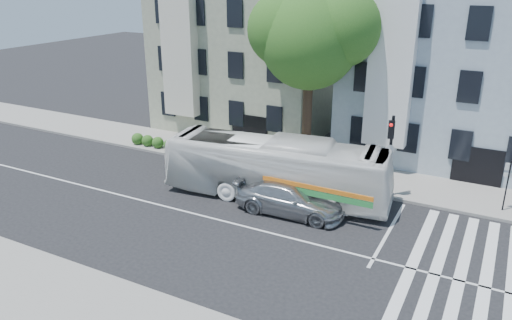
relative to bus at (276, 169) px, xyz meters
The scene contains 10 objects.
ground 3.89m from the bus, 96.72° to the right, with size 120.00×120.00×0.00m, color black.
sidewalk_far 4.76m from the bus, 95.26° to the left, with size 80.00×4.00×0.15m, color gray.
building_left 14.21m from the bus, 122.84° to the left, with size 12.00×10.00×11.00m, color gray.
building_right 13.80m from the bus, 60.17° to the left, with size 12.00×10.00×11.00m, color #93A1AE.
street_tree 8.13m from the bus, 93.88° to the left, with size 7.30×5.90×11.10m.
bus is the anchor object (origin of this frame).
sedan 2.00m from the bus, 42.58° to the right, with size 5.36×2.18×1.56m, color #B2B5B9.
hedge 8.28m from the bus, 157.33° to the left, with size 8.50×0.84×0.70m, color #2C6621, non-canonical shape.
traffic_signal 5.77m from the bus, 25.58° to the left, with size 0.45×0.54×4.44m.
far_sign_pole 11.10m from the bus, 18.84° to the left, with size 0.46×0.21×2.58m.
Camera 1 is at (10.44, -17.84, 10.95)m, focal length 35.00 mm.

